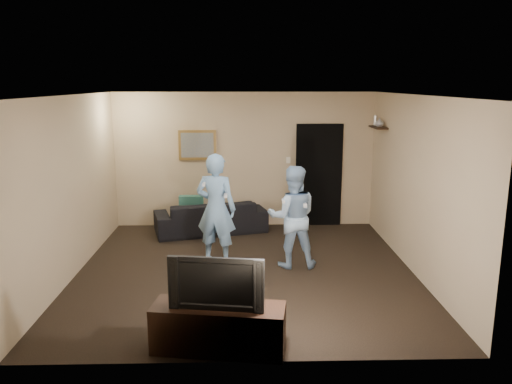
{
  "coord_description": "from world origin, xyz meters",
  "views": [
    {
      "loc": [
        -0.02,
        -7.07,
        2.77
      ],
      "look_at": [
        0.17,
        0.3,
        1.15
      ],
      "focal_mm": 35.0,
      "sensor_mm": 36.0,
      "label": 1
    }
  ],
  "objects_px": {
    "television": "(218,280)",
    "wii_player_right": "(292,217)",
    "tv_console": "(219,328)",
    "wii_player_left": "(216,209)",
    "sofa": "(211,217)"
  },
  "relations": [
    {
      "from": "television",
      "to": "tv_console",
      "type": "bearing_deg",
      "value": 8.58
    },
    {
      "from": "sofa",
      "to": "wii_player_left",
      "type": "relative_size",
      "value": 1.19
    },
    {
      "from": "sofa",
      "to": "wii_player_left",
      "type": "bearing_deg",
      "value": 81.76
    },
    {
      "from": "wii_player_left",
      "to": "wii_player_right",
      "type": "relative_size",
      "value": 1.1
    },
    {
      "from": "sofa",
      "to": "wii_player_right",
      "type": "height_order",
      "value": "wii_player_right"
    },
    {
      "from": "television",
      "to": "wii_player_right",
      "type": "relative_size",
      "value": 0.63
    },
    {
      "from": "sofa",
      "to": "tv_console",
      "type": "xyz_separation_m",
      "value": [
        0.35,
        -4.28,
        -0.05
      ]
    },
    {
      "from": "tv_console",
      "to": "wii_player_right",
      "type": "distance_m",
      "value": 2.71
    },
    {
      "from": "sofa",
      "to": "wii_player_left",
      "type": "xyz_separation_m",
      "value": [
        0.2,
        -1.62,
        0.56
      ]
    },
    {
      "from": "television",
      "to": "wii_player_left",
      "type": "distance_m",
      "value": 2.66
    },
    {
      "from": "television",
      "to": "wii_player_right",
      "type": "height_order",
      "value": "wii_player_right"
    },
    {
      "from": "sofa",
      "to": "tv_console",
      "type": "bearing_deg",
      "value": 79.57
    },
    {
      "from": "tv_console",
      "to": "wii_player_right",
      "type": "height_order",
      "value": "wii_player_right"
    },
    {
      "from": "sofa",
      "to": "television",
      "type": "bearing_deg",
      "value": 79.57
    },
    {
      "from": "tv_console",
      "to": "wii_player_left",
      "type": "relative_size",
      "value": 0.8
    }
  ]
}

